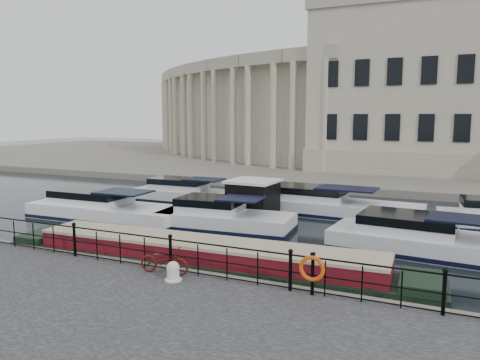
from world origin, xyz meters
name	(u,v)px	position (x,y,z in m)	size (l,w,h in m)	color
ground_plane	(205,267)	(0.00, 0.00, 0.00)	(160.00, 160.00, 0.00)	black
far_bank	(373,163)	(0.00, 39.00, 0.28)	(120.00, 42.00, 0.55)	#6B665B
railing	(170,252)	(0.00, -2.25, 1.20)	(24.14, 0.14, 1.22)	black
civic_building	(359,101)	(-1.00, 34.71, 7.04)	(53.55, 31.84, 16.85)	#ADA38C
bicycle	(164,260)	(-0.06, -2.52, 0.98)	(0.57, 1.65, 0.86)	#4A140D
mooring_bollard	(173,271)	(0.52, -2.93, 0.83)	(0.53, 0.53, 0.59)	silver
life_ring_post	(312,269)	(4.66, -2.37, 1.31)	(0.74, 0.20, 1.21)	black
narrowboat	(202,264)	(0.26, -0.65, 0.37)	(15.86, 2.80, 1.58)	black
harbour_hut	(253,201)	(-1.55, 8.21, 0.95)	(3.48, 2.94, 2.21)	#6B665B
cabin_cruisers	(278,215)	(-0.10, 8.05, 0.37)	(27.69, 9.32, 1.99)	white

